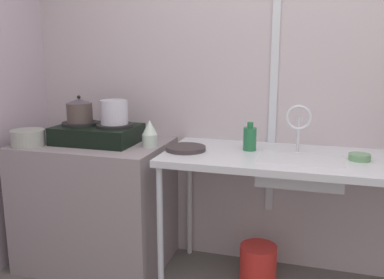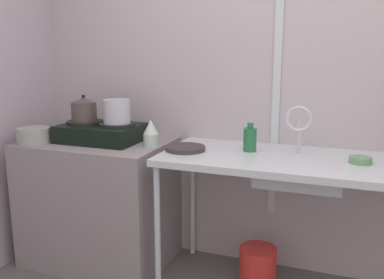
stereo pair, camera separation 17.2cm
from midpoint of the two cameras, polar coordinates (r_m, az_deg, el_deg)
The scene contains 15 objects.
wall_back at distance 2.80m, azimuth 11.26°, elevation 8.57°, with size 4.42×0.10×2.62m, color #B9ABB1.
wall_metal_strip at distance 2.74m, azimuth 9.53°, elevation 11.31°, with size 0.05×0.01×2.09m, color silver.
counter_concrete at distance 3.00m, azimuth -14.58°, elevation -8.48°, with size 0.97×0.67×0.87m, color gray.
counter_sink at distance 2.48m, azimuth 14.18°, elevation -3.66°, with size 1.74×0.67×0.87m.
stove at distance 2.85m, azimuth -14.50°, elevation 0.81°, with size 0.53×0.38×0.13m.
pot_on_left_burner at distance 2.90m, azimuth -16.82°, elevation 3.83°, with size 0.17×0.17×0.18m.
pot_on_right_burner at distance 2.77m, azimuth -12.39°, elevation 3.68°, with size 0.18×0.18×0.16m.
pot_beside_stove at distance 2.92m, azimuth -23.14°, elevation 0.22°, with size 0.21×0.21×0.10m.
percolator at distance 2.67m, azimuth -7.64°, elevation 0.79°, with size 0.10×0.10×0.17m.
sink_basin at distance 2.44m, azimuth 12.63°, elevation -4.23°, with size 0.48×0.28×0.14m, color silver.
faucet at distance 2.50m, azimuth 12.52°, elevation 2.53°, with size 0.15×0.09×0.29m.
frying_pan at distance 2.56m, azimuth -2.79°, elevation -1.24°, with size 0.25×0.25×0.03m, color #362D30.
small_bowl_on_drainboard at distance 2.48m, azimuth 20.17°, elevation -2.29°, with size 0.12×0.12×0.04m, color #619164.
bottle_by_sink at distance 2.56m, azimuth 6.04°, elevation 0.16°, with size 0.08×0.08×0.18m.
bucket_on_floor at distance 2.80m, azimuth 7.24°, elevation -16.64°, with size 0.24×0.24×0.25m, color red.
Camera 1 is at (0.18, -1.22, 1.47)m, focal length 38.91 mm.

